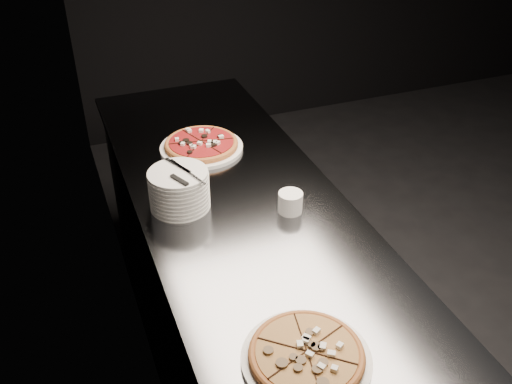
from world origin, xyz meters
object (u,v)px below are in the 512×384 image
object	(u,v)px
counter	(251,311)
pizza_mushroom	(306,356)
pizza_tomato	(201,145)
cutlery	(181,173)
plate_stack	(179,189)
ramekin	(290,202)

from	to	relation	value
counter	pizza_mushroom	xyz separation A→B (m)	(-0.09, -0.65, 0.48)
pizza_tomato	cutlery	bearing A→B (deg)	-114.99
counter	plate_stack	world-z (taller)	plate_stack
pizza_mushroom	cutlery	size ratio (longest dim) A/B	1.70
ramekin	cutlery	bearing A→B (deg)	155.99
counter	pizza_tomato	world-z (taller)	pizza_tomato
cutlery	ramekin	bearing A→B (deg)	-48.17
pizza_mushroom	ramekin	size ratio (longest dim) A/B	4.41
plate_stack	ramekin	distance (m)	0.40
pizza_mushroom	plate_stack	bearing A→B (deg)	98.60
cutlery	ramekin	world-z (taller)	cutlery
plate_stack	counter	bearing A→B (deg)	-35.28
cutlery	ramekin	distance (m)	0.39
pizza_tomato	ramekin	xyz separation A→B (m)	(0.16, -0.55, 0.02)
pizza_tomato	pizza_mushroom	bearing A→B (deg)	-93.41
counter	plate_stack	size ratio (longest dim) A/B	11.49
pizza_mushroom	pizza_tomato	world-z (taller)	pizza_tomato
counter	cutlery	world-z (taller)	cutlery
plate_stack	cutlery	bearing A→B (deg)	-62.38
plate_stack	pizza_mushroom	bearing A→B (deg)	-81.40
ramekin	pizza_tomato	bearing A→B (deg)	106.80
pizza_tomato	plate_stack	bearing A→B (deg)	-116.98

